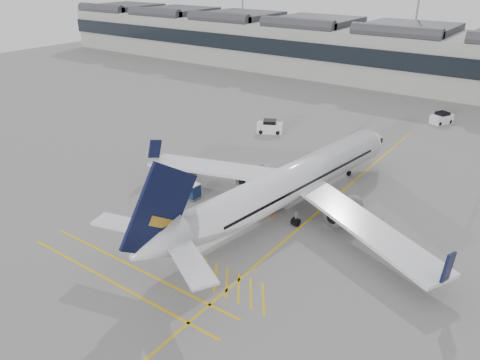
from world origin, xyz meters
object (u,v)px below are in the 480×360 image
Objects in this scene: belt_loader at (253,201)px; ramp_agent_a at (272,211)px; baggage_cart_a at (261,190)px; ramp_agent_b at (250,189)px; pushback_tug at (186,171)px; airliner_main at (288,184)px.

belt_loader is 3.04× the size of ramp_agent_a.
baggage_cart_a reaches higher than ramp_agent_b.
ramp_agent_a reaches higher than pushback_tug.
airliner_main is 4.52m from baggage_cart_a.
pushback_tug is at bearing 156.46° from belt_loader.
airliner_main is 3.27m from ramp_agent_a.
belt_loader is 1.95× the size of pushback_tug.
airliner_main is 15.83× the size of pushback_tug.
airliner_main reaches higher than belt_loader.
ramp_agent_a is at bearing -19.00° from pushback_tug.
baggage_cart_a is (-0.33, 1.94, 0.46)m from belt_loader.
airliner_main is at bearing 33.15° from ramp_agent_a.
airliner_main is 4.56m from belt_loader.
ramp_agent_b is (-1.20, -0.26, -0.12)m from baggage_cart_a.
airliner_main is 5.61m from ramp_agent_b.
ramp_agent_a is 14.77m from pushback_tug.
pushback_tug is (-14.96, 0.66, -2.56)m from airliner_main.
ramp_agent_a is at bearing -94.45° from airliner_main.
pushback_tug is at bearing -35.49° from ramp_agent_b.
ramp_agent_b reaches higher than pushback_tug.
ramp_agent_a is at bearing 114.41° from ramp_agent_b.
ramp_agent_a is 0.64× the size of pushback_tug.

